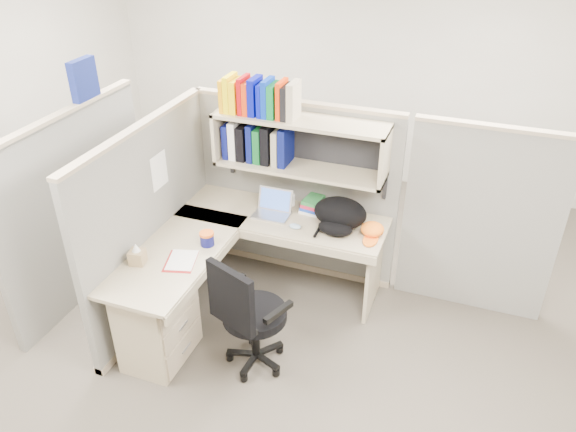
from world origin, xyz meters
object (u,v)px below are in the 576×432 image
at_px(laptop, 271,205).
at_px(desk, 193,294).
at_px(snack_canister, 207,238).
at_px(backpack, 338,216).
at_px(task_chair, 251,331).

bearing_deg(laptop, desk, -111.49).
bearing_deg(desk, snack_canister, 86.81).
relative_size(desk, snack_canister, 15.46).
bearing_deg(snack_canister, backpack, 32.27).
relative_size(laptop, snack_canister, 2.64).
height_order(snack_canister, task_chair, task_chair).
xyz_separation_m(desk, backpack, (0.90, 0.81, 0.42)).
bearing_deg(backpack, laptop, -165.09).
distance_m(desk, backpack, 1.28).
relative_size(desk, laptop, 5.87).
xyz_separation_m(desk, laptop, (0.32, 0.83, 0.40)).
height_order(backpack, task_chair, same).
relative_size(laptop, backpack, 0.69).
height_order(backpack, snack_canister, backpack).
bearing_deg(backpack, snack_canister, -131.18).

